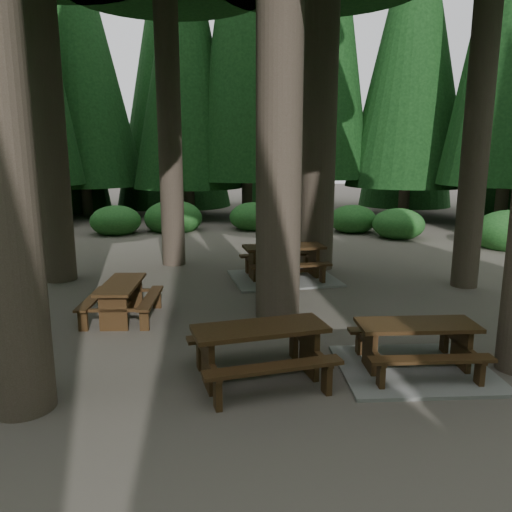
{
  "coord_description": "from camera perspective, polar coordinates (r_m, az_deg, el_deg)",
  "views": [
    {
      "loc": [
        -0.46,
        -8.92,
        3.12
      ],
      "look_at": [
        0.43,
        0.66,
        1.1
      ],
      "focal_mm": 35.0,
      "sensor_mm": 36.0,
      "label": 1
    }
  ],
  "objects": [
    {
      "name": "ground",
      "position": [
        9.46,
        -2.22,
        -7.4
      ],
      "size": [
        80.0,
        80.0,
        0.0
      ],
      "primitive_type": "plane",
      "color": "#534C43",
      "rests_on": "ground"
    },
    {
      "name": "shrub_ring",
      "position": [
        10.12,
        1.52,
        -3.75
      ],
      "size": [
        23.86,
        24.64,
        1.49
      ],
      "color": "#205D21",
      "rests_on": "ground"
    },
    {
      "name": "picnic_table_c",
      "position": [
        12.39,
        3.18,
        -1.32
      ],
      "size": [
        2.74,
        2.36,
        0.85
      ],
      "rotation": [
        0.0,
        0.0,
        0.12
      ],
      "color": "gray",
      "rests_on": "ground"
    },
    {
      "name": "picnic_table_a",
      "position": [
        7.68,
        17.74,
        -10.75
      ],
      "size": [
        2.22,
        1.86,
        0.73
      ],
      "rotation": [
        0.0,
        0.0,
        -0.04
      ],
      "color": "gray",
      "rests_on": "ground"
    },
    {
      "name": "picnic_table_e",
      "position": [
        6.94,
        0.47,
        -10.12
      ],
      "size": [
        2.07,
        1.79,
        0.79
      ],
      "rotation": [
        0.0,
        0.0,
        0.2
      ],
      "color": "#372210",
      "rests_on": "ground"
    },
    {
      "name": "picnic_table_b",
      "position": [
        9.76,
        -15.09,
        -4.34
      ],
      "size": [
        1.42,
        1.71,
        0.7
      ],
      "rotation": [
        0.0,
        0.0,
        1.5
      ],
      "color": "#372210",
      "rests_on": "ground"
    }
  ]
}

